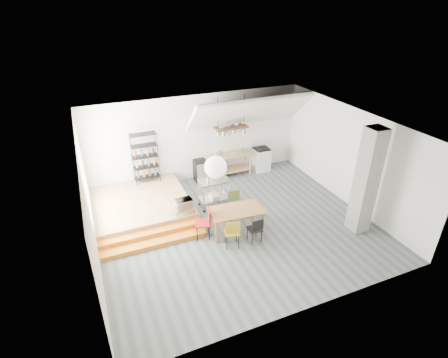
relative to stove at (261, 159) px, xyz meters
name	(u,v)px	position (x,y,z in m)	size (l,w,h in m)	color
floor	(236,226)	(-2.50, -3.16, -0.48)	(8.00, 8.00, 0.00)	#4C5558
wall_back	(197,138)	(-2.50, 0.34, 1.12)	(8.00, 0.04, 3.20)	silver
wall_left	(89,209)	(-6.50, -3.16, 1.12)	(0.04, 7.00, 3.20)	silver
wall_right	(350,157)	(1.50, -3.16, 1.12)	(0.04, 7.00, 3.20)	silver
ceiling	(238,126)	(-2.50, -3.16, 2.72)	(8.00, 7.00, 0.02)	white
slope_ceiling	(250,112)	(-0.70, -0.26, 2.07)	(4.40, 1.80, 0.15)	white
window_pane	(84,176)	(-6.48, -1.66, 1.32)	(0.02, 2.50, 2.20)	white
platform	(141,205)	(-5.00, -1.16, -0.28)	(3.00, 3.00, 0.40)	#96714B
step_lower	(155,243)	(-5.00, -3.11, -0.41)	(3.00, 0.35, 0.13)	orange
step_upper	(152,234)	(-5.00, -2.76, -0.35)	(3.00, 0.35, 0.27)	orange
concrete_column	(366,182)	(0.80, -4.66, 1.12)	(0.50, 0.50, 3.20)	gray
kitchen_counter	(229,161)	(-1.40, -0.01, 0.15)	(1.80, 0.60, 0.91)	#96714B
stove	(261,159)	(0.00, 0.00, 0.00)	(0.60, 0.60, 1.18)	white
pot_rack	(232,129)	(-1.37, -0.23, 1.50)	(1.20, 0.50, 1.43)	#452E1B
wire_shelving	(145,157)	(-4.50, 0.04, 0.85)	(0.88, 0.38, 1.80)	black
microwave_shelf	(184,208)	(-3.90, -2.41, 0.07)	(0.60, 0.40, 0.16)	#96714B
paper_lantern	(216,167)	(-3.21, -3.30, 1.72)	(0.60, 0.60, 0.60)	white
dining_table	(236,212)	(-2.61, -3.36, 0.17)	(1.61, 1.00, 0.73)	brown
chair_mustard	(232,231)	(-3.02, -4.02, 0.06)	(0.50, 0.50, 0.90)	#AE941D
chair_black	(256,228)	(-2.33, -4.07, 0.00)	(0.38, 0.38, 0.80)	black
chair_olive	(234,202)	(-2.35, -2.68, 0.06)	(0.47, 0.47, 0.91)	#566831
chair_red	(205,221)	(-3.54, -3.29, 0.08)	(0.52, 0.52, 0.93)	#AB1819
rolling_cart	(214,190)	(-2.70, -1.83, 0.15)	(0.99, 0.56, 0.97)	silver
mini_fridge	(201,171)	(-2.50, 0.04, -0.07)	(0.49, 0.49, 0.83)	black
microwave	(184,204)	(-3.90, -2.41, 0.22)	(0.51, 0.34, 0.28)	beige
bowl	(234,153)	(-1.20, -0.06, 0.46)	(0.22, 0.22, 0.06)	silver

